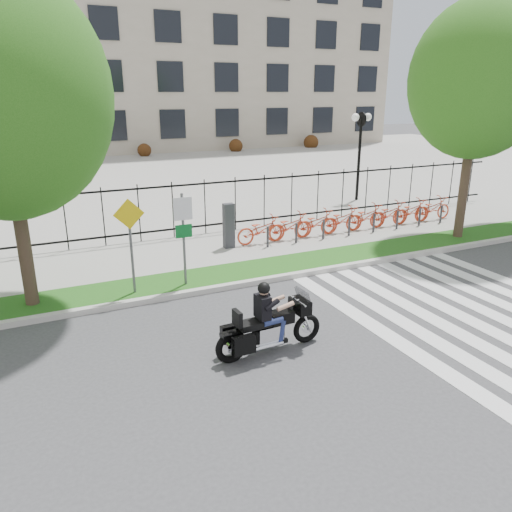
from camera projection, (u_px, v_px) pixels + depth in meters
name	position (u px, v px, depth m)	size (l,w,h in m)	color
ground	(303.00, 358.00, 10.10)	(120.00, 120.00, 0.00)	#3C3C3F
curb	(227.00, 287.00, 13.60)	(60.00, 0.20, 0.15)	#B8B5AD
grass_verge	(216.00, 277.00, 14.33)	(60.00, 1.50, 0.15)	#1A4F13
sidewalk	(190.00, 253.00, 16.48)	(60.00, 3.50, 0.15)	#98958E
plaza	(104.00, 176.00, 31.58)	(80.00, 34.00, 0.10)	#98958E
crosswalk_stripes	(476.00, 315.00, 12.04)	(5.70, 8.00, 0.01)	silver
iron_fence	(173.00, 210.00, 17.65)	(30.00, 0.06, 2.00)	black
office_building	(58.00, 36.00, 45.59)	(60.00, 21.90, 20.15)	#A29783
lamp_post_right	(361.00, 135.00, 23.44)	(1.06, 0.70, 4.25)	black
street_tree_1	(1.00, 96.00, 10.81)	(4.78, 4.78, 7.66)	#33241C
street_tree_2	(478.00, 80.00, 16.39)	(4.50, 4.50, 7.95)	#33241C
bike_share_station	(352.00, 218.00, 18.62)	(9.98, 0.85, 1.50)	#2D2D33
sign_pole_regulatory	(183.00, 228.00, 13.08)	(0.50, 0.09, 2.50)	#59595B
sign_pole_warning	(130.00, 234.00, 12.52)	(0.78, 0.09, 2.49)	#59595B
motorcycle_rider	(270.00, 324.00, 10.16)	(2.44, 0.73, 1.88)	black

